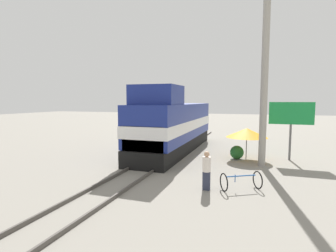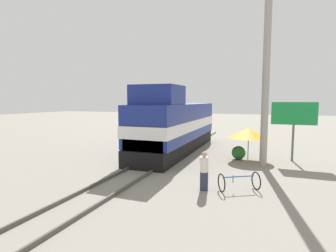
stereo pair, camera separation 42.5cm
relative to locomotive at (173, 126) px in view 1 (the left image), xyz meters
The scene contains 10 objects.
ground_plane 4.14m from the locomotive, 90.00° to the right, with size 120.00×120.00×0.00m, color gray.
rail_near 4.17m from the locomotive, 101.05° to the right, with size 0.08×31.77×0.15m, color #4C4742.
rail_far 4.17m from the locomotive, 78.95° to the right, with size 0.08×31.77×0.15m, color #4C4742.
locomotive is the anchor object (origin of this frame).
utility_pole 7.38m from the locomotive, 20.94° to the right, with size 1.80×0.39×10.65m.
vendor_umbrella 5.23m from the locomotive, ahead, with size 2.59×2.59×1.98m.
billboard_sign 7.80m from the locomotive, ahead, with size 2.59×0.12×3.63m.
shrub_cluster 4.94m from the locomotive, 12.97° to the right, with size 0.86×0.86×0.86m, color #236028.
person_bystander 8.48m from the locomotive, 62.87° to the right, with size 0.34×0.34×1.63m.
bicycle 8.88m from the locomotive, 53.51° to the right, with size 1.74×1.46×0.76m.
Camera 1 is at (5.76, -14.39, 3.72)m, focal length 28.00 mm.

